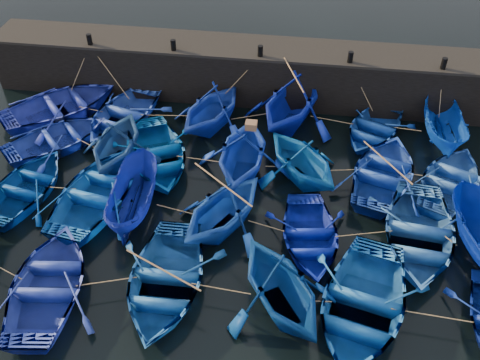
# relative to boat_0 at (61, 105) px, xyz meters

# --- Properties ---
(ground) EXTENTS (120.00, 120.00, 0.00)m
(ground) POSITION_rel_boat_0_xyz_m (9.03, -7.43, -0.57)
(ground) COLOR black
(ground) RESTS_ON ground
(quay_wall) EXTENTS (26.00, 2.50, 2.50)m
(quay_wall) POSITION_rel_boat_0_xyz_m (9.03, 3.07, 0.68)
(quay_wall) COLOR black
(quay_wall) RESTS_ON ground
(quay_top) EXTENTS (26.00, 2.50, 0.12)m
(quay_top) POSITION_rel_boat_0_xyz_m (9.03, 3.07, 1.99)
(quay_top) COLOR black
(quay_top) RESTS_ON quay_wall
(bollard_0) EXTENTS (0.24, 0.24, 0.50)m
(bollard_0) POSITION_rel_boat_0_xyz_m (1.03, 2.17, 2.30)
(bollard_0) COLOR black
(bollard_0) RESTS_ON quay_top
(bollard_1) EXTENTS (0.24, 0.24, 0.50)m
(bollard_1) POSITION_rel_boat_0_xyz_m (5.03, 2.17, 2.30)
(bollard_1) COLOR black
(bollard_1) RESTS_ON quay_top
(bollard_2) EXTENTS (0.24, 0.24, 0.50)m
(bollard_2) POSITION_rel_boat_0_xyz_m (9.03, 2.17, 2.30)
(bollard_2) COLOR black
(bollard_2) RESTS_ON quay_top
(bollard_3) EXTENTS (0.24, 0.24, 0.50)m
(bollard_3) POSITION_rel_boat_0_xyz_m (13.03, 2.17, 2.30)
(bollard_3) COLOR black
(bollard_3) RESTS_ON quay_top
(bollard_4) EXTENTS (0.24, 0.24, 0.50)m
(bollard_4) POSITION_rel_boat_0_xyz_m (17.03, 2.17, 2.30)
(bollard_4) COLOR black
(bollard_4) RESTS_ON quay_top
(boat_0) EXTENTS (6.69, 6.62, 1.14)m
(boat_0) POSITION_rel_boat_0_xyz_m (0.00, 0.00, 0.00)
(boat_0) COLOR navy
(boat_0) RESTS_ON ground
(boat_1) EXTENTS (4.66, 5.63, 1.01)m
(boat_1) POSITION_rel_boat_0_xyz_m (3.00, -0.25, -0.06)
(boat_1) COLOR blue
(boat_1) RESTS_ON ground
(boat_2) EXTENTS (4.96, 5.26, 2.20)m
(boat_2) POSITION_rel_boat_0_xyz_m (7.13, 0.01, 0.53)
(boat_2) COLOR #1433A5
(boat_2) RESTS_ON ground
(boat_3) EXTENTS (5.63, 6.04, 2.58)m
(boat_3) POSITION_rel_boat_0_xyz_m (10.63, 0.75, 0.72)
(boat_3) COLOR #0A1D9D
(boat_3) RESTS_ON ground
(boat_4) EXTENTS (4.57, 5.19, 0.89)m
(boat_4) POSITION_rel_boat_0_xyz_m (14.34, 0.39, -0.12)
(boat_4) COLOR navy
(boat_4) RESTS_ON ground
(boat_5) EXTENTS (1.67, 4.27, 1.64)m
(boat_5) POSITION_rel_boat_0_xyz_m (17.28, 0.30, 0.25)
(boat_5) COLOR #093EBE
(boat_5) RESTS_ON ground
(boat_6) EXTENTS (5.54, 5.53, 0.95)m
(boat_6) POSITION_rel_boat_0_xyz_m (0.80, -2.37, -0.10)
(boat_6) COLOR #1B3598
(boat_6) RESTS_ON ground
(boat_7) EXTENTS (3.57, 4.12, 2.12)m
(boat_7) POSITION_rel_boat_0_xyz_m (3.73, -2.96, 0.49)
(boat_7) COLOR navy
(boat_7) RESTS_ON ground
(boat_8) EXTENTS (5.52, 6.21, 1.06)m
(boat_8) POSITION_rel_boat_0_xyz_m (5.32, -2.94, -0.04)
(boat_8) COLOR #024B93
(boat_8) RESTS_ON ground
(boat_9) EXTENTS (4.03, 4.62, 2.35)m
(boat_9) POSITION_rel_boat_0_xyz_m (8.99, -3.07, 0.61)
(boat_9) COLOR #1032A5
(boat_9) RESTS_ON ground
(boat_10) EXTENTS (5.29, 5.37, 2.14)m
(boat_10) POSITION_rel_boat_0_xyz_m (11.33, -3.02, 0.50)
(boat_10) COLOR #074C93
(boat_10) RESTS_ON ground
(boat_11) EXTENTS (4.74, 5.67, 1.01)m
(boat_11) POSITION_rel_boat_0_xyz_m (14.64, -2.73, -0.06)
(boat_11) COLOR #16399E
(boat_11) RESTS_ON ground
(boat_12) EXTENTS (4.79, 5.41, 0.93)m
(boat_12) POSITION_rel_boat_0_xyz_m (17.22, -2.80, -0.10)
(boat_12) COLOR blue
(boat_12) RESTS_ON ground
(boat_13) EXTENTS (3.95, 4.97, 0.93)m
(boat_13) POSITION_rel_boat_0_xyz_m (0.84, -5.51, -0.11)
(boat_13) COLOR navy
(boat_13) RESTS_ON ground
(boat_14) EXTENTS (4.58, 5.83, 1.10)m
(boat_14) POSITION_rel_boat_0_xyz_m (3.76, -5.47, -0.02)
(boat_14) COLOR #0E4FB1
(boat_14) RESTS_ON ground
(boat_15) EXTENTS (1.73, 4.18, 1.59)m
(boat_15) POSITION_rel_boat_0_xyz_m (5.25, -5.88, 0.23)
(boat_15) COLOR navy
(boat_15) RESTS_ON ground
(boat_16) EXTENTS (5.11, 5.32, 2.16)m
(boat_16) POSITION_rel_boat_0_xyz_m (8.71, -6.22, 0.51)
(boat_16) COLOR #1242AA
(boat_16) RESTS_ON ground
(boat_17) EXTENTS (3.63, 4.61, 0.87)m
(boat_17) POSITION_rel_boat_0_xyz_m (11.83, -6.55, -0.13)
(boat_17) COLOR #07188E
(boat_17) RESTS_ON ground
(boat_18) EXTENTS (4.19, 5.52, 1.08)m
(boat_18) POSITION_rel_boat_0_xyz_m (15.59, -6.00, -0.03)
(boat_18) COLOR #265EB1
(boat_18) RESTS_ON ground
(boat_21) EXTENTS (4.10, 5.29, 1.01)m
(boat_21) POSITION_rel_boat_0_xyz_m (3.66, -9.88, -0.06)
(boat_21) COLOR #2336A1
(boat_21) RESTS_ON ground
(boat_22) EXTENTS (3.74, 5.14, 1.05)m
(boat_22) POSITION_rel_boat_0_xyz_m (7.29, -9.26, -0.04)
(boat_22) COLOR #154F92
(boat_22) RESTS_ON ground
(boat_23) EXTENTS (5.36, 5.52, 2.22)m
(boat_23) POSITION_rel_boat_0_xyz_m (11.01, -9.40, 0.54)
(boat_23) COLOR navy
(boat_23) RESTS_ON ground
(boat_24) EXTENTS (5.05, 6.18, 1.12)m
(boat_24) POSITION_rel_boat_0_xyz_m (13.53, -9.33, -0.01)
(boat_24) COLOR #1050A2
(boat_24) RESTS_ON ground
(wooden_crate) EXTENTS (0.44, 0.39, 0.29)m
(wooden_crate) POSITION_rel_boat_0_xyz_m (9.29, -3.07, 1.92)
(wooden_crate) COLOR brown
(wooden_crate) RESTS_ON boat_9
(mooring_ropes) EXTENTS (17.32, 11.99, 2.10)m
(mooring_ropes) POSITION_rel_boat_0_xyz_m (8.58, -2.53, 0.33)
(mooring_ropes) COLOR tan
(mooring_ropes) RESTS_ON ground
(loose_oars) EXTENTS (9.61, 12.09, 1.63)m
(loose_oars) POSITION_rel_boat_0_xyz_m (10.32, -4.36, 1.16)
(loose_oars) COLOR #99724C
(loose_oars) RESTS_ON ground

